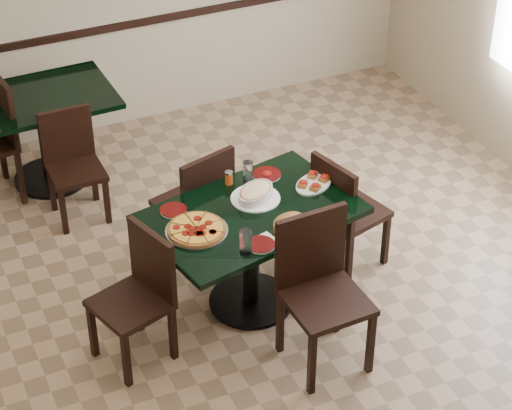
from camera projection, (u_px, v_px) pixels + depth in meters
name	position (u px, v px, depth m)	size (l,w,h in m)	color
floor	(269.00, 308.00, 6.66)	(5.50, 5.50, 0.00)	#907253
room_shell	(297.00, 20.00, 7.61)	(5.50, 5.50, 5.50)	silver
main_table	(251.00, 235.00, 6.38)	(1.46, 1.10, 0.75)	black
back_table	(44.00, 122.00, 7.63)	(1.10, 0.82, 0.75)	black
chair_far	(199.00, 201.00, 6.78)	(0.53, 0.53, 0.92)	black
chair_near	(319.00, 282.00, 6.00)	(0.48, 0.48, 1.00)	black
chair_right	(343.00, 208.00, 6.75)	(0.51, 0.51, 0.89)	black
chair_left	(140.00, 290.00, 6.05)	(0.52, 0.52, 0.89)	black
back_chair_near	(73.00, 159.00, 7.31)	(0.39, 0.39, 0.83)	black
pepperoni_pizza	(197.00, 229.00, 6.09)	(0.39, 0.39, 0.04)	#AEAEB5
lasagna_casserole	(255.00, 193.00, 6.36)	(0.34, 0.32, 0.09)	white
bread_basket	(289.00, 223.00, 6.11)	(0.27, 0.24, 0.10)	brown
bruschetta_platter	(314.00, 182.00, 6.51)	(0.36, 0.32, 0.05)	white
side_plate_near	(261.00, 245.00, 5.98)	(0.18, 0.18, 0.02)	white
side_plate_far_r	(267.00, 174.00, 6.61)	(0.19, 0.19, 0.03)	white
side_plate_far_l	(173.00, 210.00, 6.27)	(0.17, 0.17, 0.02)	white
napkin_setting	(265.00, 241.00, 6.02)	(0.18, 0.18, 0.01)	white
water_glass_a	(248.00, 172.00, 6.52)	(0.07, 0.07, 0.14)	white
water_glass_b	(246.00, 242.00, 5.88)	(0.08, 0.08, 0.16)	white
pepper_shaker	(229.00, 177.00, 6.51)	(0.05, 0.05, 0.09)	#BC4A14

